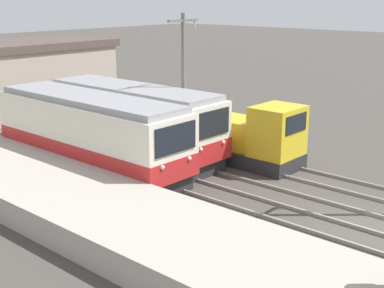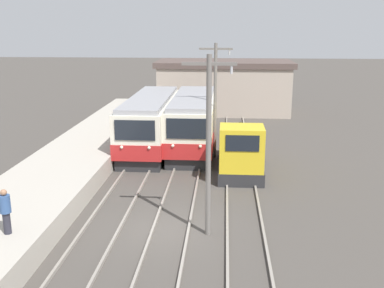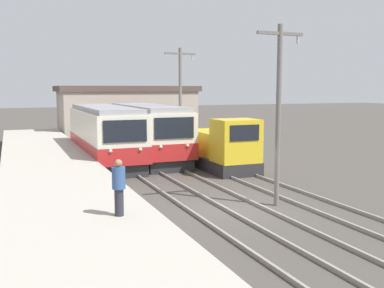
{
  "view_description": "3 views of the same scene",
  "coord_description": "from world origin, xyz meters",
  "px_view_note": "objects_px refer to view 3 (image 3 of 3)",
  "views": [
    {
      "loc": [
        -17.12,
        -6.7,
        7.84
      ],
      "look_at": [
        -0.58,
        7.94,
        1.68
      ],
      "focal_mm": 50.0,
      "sensor_mm": 36.0,
      "label": 1
    },
    {
      "loc": [
        2.28,
        -16.63,
        8.03
      ],
      "look_at": [
        0.54,
        7.02,
        1.77
      ],
      "focal_mm": 42.0,
      "sensor_mm": 36.0,
      "label": 2
    },
    {
      "loc": [
        -7.97,
        -15.14,
        4.63
      ],
      "look_at": [
        1.18,
        7.33,
        1.62
      ],
      "focal_mm": 42.0,
      "sensor_mm": 36.0,
      "label": 3
    }
  ],
  "objects_px": {
    "person_on_platform": "(119,185)",
    "commuter_train_left": "(105,137)",
    "commuter_train_center": "(148,135)",
    "catenary_mast_near": "(279,109)",
    "shunting_locomotive": "(222,149)",
    "catenary_mast_mid": "(180,101)"
  },
  "relations": [
    {
      "from": "commuter_train_left",
      "to": "shunting_locomotive",
      "type": "distance_m",
      "value": 7.39
    },
    {
      "from": "commuter_train_center",
      "to": "person_on_platform",
      "type": "xyz_separation_m",
      "value": [
        -5.39,
        -15.3,
        0.23
      ]
    },
    {
      "from": "commuter_train_left",
      "to": "shunting_locomotive",
      "type": "xyz_separation_m",
      "value": [
        5.8,
        -4.55,
        -0.44
      ]
    },
    {
      "from": "catenary_mast_near",
      "to": "person_on_platform",
      "type": "xyz_separation_m",
      "value": [
        -6.89,
        -2.51,
        -1.95
      ]
    },
    {
      "from": "catenary_mast_mid",
      "to": "catenary_mast_near",
      "type": "bearing_deg",
      "value": -90.0
    },
    {
      "from": "catenary_mast_near",
      "to": "catenary_mast_mid",
      "type": "bearing_deg",
      "value": 90.0
    },
    {
      "from": "shunting_locomotive",
      "to": "person_on_platform",
      "type": "relative_size",
      "value": 3.66
    },
    {
      "from": "catenary_mast_near",
      "to": "person_on_platform",
      "type": "bearing_deg",
      "value": -160.0
    },
    {
      "from": "person_on_platform",
      "to": "commuter_train_center",
      "type": "bearing_deg",
      "value": 70.61
    },
    {
      "from": "commuter_train_center",
      "to": "commuter_train_left",
      "type": "bearing_deg",
      "value": -175.68
    },
    {
      "from": "catenary_mast_mid",
      "to": "commuter_train_left",
      "type": "bearing_deg",
      "value": 157.3
    },
    {
      "from": "catenary_mast_mid",
      "to": "person_on_platform",
      "type": "distance_m",
      "value": 15.1
    },
    {
      "from": "catenary_mast_mid",
      "to": "person_on_platform",
      "type": "bearing_deg",
      "value": -117.42
    },
    {
      "from": "person_on_platform",
      "to": "commuter_train_left",
      "type": "bearing_deg",
      "value": 80.27
    },
    {
      "from": "shunting_locomotive",
      "to": "person_on_platform",
      "type": "bearing_deg",
      "value": -128.51
    },
    {
      "from": "catenary_mast_near",
      "to": "person_on_platform",
      "type": "height_order",
      "value": "catenary_mast_near"
    },
    {
      "from": "commuter_train_left",
      "to": "commuter_train_center",
      "type": "xyz_separation_m",
      "value": [
        2.8,
        0.21,
        0.02
      ]
    },
    {
      "from": "commuter_train_center",
      "to": "shunting_locomotive",
      "type": "xyz_separation_m",
      "value": [
        3.0,
        -4.77,
        -0.46
      ]
    },
    {
      "from": "commuter_train_left",
      "to": "catenary_mast_near",
      "type": "height_order",
      "value": "catenary_mast_near"
    },
    {
      "from": "catenary_mast_near",
      "to": "person_on_platform",
      "type": "relative_size",
      "value": 4.32
    },
    {
      "from": "commuter_train_center",
      "to": "catenary_mast_near",
      "type": "relative_size",
      "value": 1.45
    },
    {
      "from": "commuter_train_center",
      "to": "person_on_platform",
      "type": "distance_m",
      "value": 16.23
    }
  ]
}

